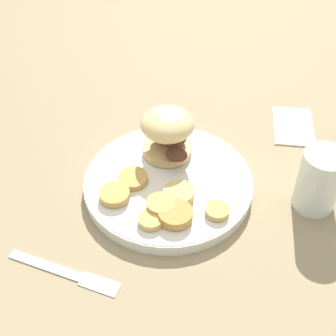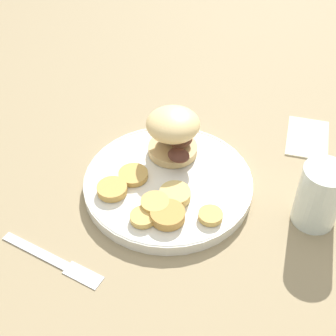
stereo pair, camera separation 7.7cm
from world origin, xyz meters
name	(u,v)px [view 1 (the left image)]	position (x,y,z in m)	size (l,w,h in m)	color
ground_plane	(168,188)	(0.00, 0.00, 0.00)	(4.00, 4.00, 0.00)	#937F5B
dinner_plate	(168,183)	(0.00, 0.00, 0.01)	(0.29, 0.29, 0.02)	white
sandwich	(168,131)	(0.07, 0.02, 0.07)	(0.10, 0.10, 0.09)	tan
potato_round_0	(161,205)	(-0.07, -0.01, 0.03)	(0.05, 0.05, 0.02)	tan
potato_round_1	(217,211)	(-0.05, -0.09, 0.03)	(0.04, 0.04, 0.01)	tan
potato_round_2	(115,195)	(-0.06, 0.07, 0.03)	(0.05, 0.05, 0.01)	tan
potato_round_3	(175,214)	(-0.08, -0.03, 0.03)	(0.05, 0.05, 0.02)	#BC8942
potato_round_4	(153,220)	(-0.10, 0.00, 0.03)	(0.04, 0.04, 0.01)	tan
potato_round_5	(179,194)	(-0.04, -0.03, 0.03)	(0.05, 0.05, 0.02)	#DBB766
potato_round_6	(133,178)	(-0.02, 0.06, 0.03)	(0.05, 0.05, 0.01)	tan
fork	(65,272)	(-0.21, 0.10, 0.00)	(0.04, 0.18, 0.00)	silver
drinking_glass	(319,181)	(0.03, -0.24, 0.05)	(0.07, 0.07, 0.11)	silver
napkin	(293,126)	(0.23, -0.19, 0.00)	(0.12, 0.08, 0.01)	beige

